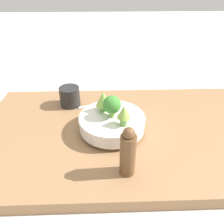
# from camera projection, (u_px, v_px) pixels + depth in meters

# --- Properties ---
(ground_plane) EXTENTS (6.00, 6.00, 0.00)m
(ground_plane) POSITION_uv_depth(u_px,v_px,m) (121.00, 137.00, 0.87)
(ground_plane) COLOR silver
(table) EXTENTS (1.09, 0.63, 0.05)m
(table) POSITION_uv_depth(u_px,v_px,m) (122.00, 133.00, 0.85)
(table) COLOR olive
(table) RESTS_ON ground_plane
(bowl) EXTENTS (0.24, 0.24, 0.06)m
(bowl) POSITION_uv_depth(u_px,v_px,m) (112.00, 122.00, 0.81)
(bowl) COLOR silver
(bowl) RESTS_ON table
(romanesco_piece_near) EXTENTS (0.06, 0.06, 0.08)m
(romanesco_piece_near) POSITION_uv_depth(u_px,v_px,m) (103.00, 100.00, 0.80)
(romanesco_piece_near) COLOR #6BA34C
(romanesco_piece_near) RESTS_ON bowl
(romanesco_piece_far) EXTENTS (0.05, 0.05, 0.08)m
(romanesco_piece_far) POSITION_uv_depth(u_px,v_px,m) (124.00, 114.00, 0.73)
(romanesco_piece_far) COLOR #6BA34C
(romanesco_piece_far) RESTS_ON bowl
(broccoli_floret_center) EXTENTS (0.07, 0.07, 0.08)m
(broccoli_floret_center) POSITION_uv_depth(u_px,v_px,m) (112.00, 105.00, 0.77)
(broccoli_floret_center) COLOR #7AB256
(broccoli_floret_center) RESTS_ON bowl
(cup) EXTENTS (0.09, 0.09, 0.09)m
(cup) POSITION_uv_depth(u_px,v_px,m) (70.00, 96.00, 0.97)
(cup) COLOR black
(cup) RESTS_ON table
(pepper_mill) EXTENTS (0.05, 0.05, 0.17)m
(pepper_mill) POSITION_uv_depth(u_px,v_px,m) (127.00, 153.00, 0.62)
(pepper_mill) COLOR brown
(pepper_mill) RESTS_ON table
(fork) EXTENTS (0.18, 0.06, 0.01)m
(fork) POSITION_uv_depth(u_px,v_px,m) (98.00, 105.00, 0.98)
(fork) COLOR silver
(fork) RESTS_ON table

